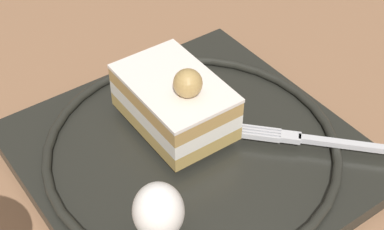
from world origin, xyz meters
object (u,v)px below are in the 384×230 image
object	(u,v)px
cake_slice	(175,101)
whipped_cream_dollop	(158,211)
fork	(314,140)
dessert_plate	(192,153)

from	to	relation	value
cake_slice	whipped_cream_dollop	xyz separation A→B (m)	(-0.06, -0.10, -0.00)
fork	cake_slice	bearing A→B (deg)	140.31
cake_slice	whipped_cream_dollop	distance (m)	0.11
dessert_plate	whipped_cream_dollop	distance (m)	0.09
fork	whipped_cream_dollop	bearing A→B (deg)	-170.93
dessert_plate	whipped_cream_dollop	world-z (taller)	whipped_cream_dollop
dessert_plate	fork	distance (m)	0.10
dessert_plate	cake_slice	world-z (taller)	cake_slice
cake_slice	dessert_plate	bearing A→B (deg)	-88.73
cake_slice	fork	size ratio (longest dim) A/B	1.01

